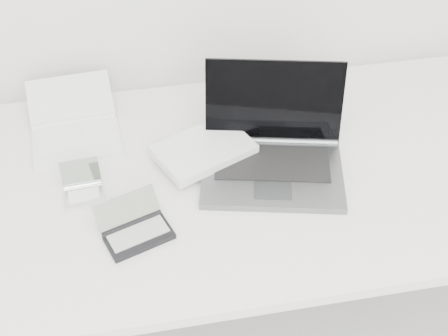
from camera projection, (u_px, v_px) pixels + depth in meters
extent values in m
cube|color=white|center=(233.00, 177.00, 1.58)|extent=(1.60, 0.80, 0.03)
cylinder|color=silver|center=(423.00, 157.00, 2.18)|extent=(0.04, 0.04, 0.70)
cube|color=slate|center=(272.00, 175.00, 1.55)|extent=(0.39, 0.31, 0.02)
cube|color=black|center=(272.00, 163.00, 1.56)|extent=(0.31, 0.19, 0.00)
cube|color=black|center=(274.00, 101.00, 1.58)|extent=(0.35, 0.13, 0.22)
cylinder|color=slate|center=(272.00, 141.00, 1.63)|extent=(0.34, 0.10, 0.02)
cube|color=#333538|center=(273.00, 191.00, 1.49)|extent=(0.10, 0.08, 0.00)
cube|color=silver|center=(203.00, 150.00, 1.58)|extent=(0.28, 0.24, 0.02)
cube|color=white|center=(203.00, 146.00, 1.58)|extent=(0.27, 0.23, 0.00)
cube|color=white|center=(77.00, 142.00, 1.64)|extent=(0.24, 0.17, 0.02)
cube|color=white|center=(76.00, 135.00, 1.64)|extent=(0.21, 0.11, 0.00)
cube|color=white|center=(70.00, 98.00, 1.71)|extent=(0.24, 0.14, 0.07)
cylinder|color=white|center=(74.00, 122.00, 1.69)|extent=(0.22, 0.03, 0.02)
cube|color=silver|center=(84.00, 197.00, 1.49)|extent=(0.10, 0.08, 0.01)
cube|color=silver|center=(84.00, 195.00, 1.49)|extent=(0.08, 0.04, 0.00)
cube|color=#96A496|center=(80.00, 172.00, 1.51)|extent=(0.09, 0.04, 0.06)
cylinder|color=silver|center=(83.00, 185.00, 1.52)|extent=(0.09, 0.02, 0.01)
cube|color=black|center=(139.00, 237.00, 1.40)|extent=(0.16, 0.12, 0.01)
cube|color=#949494|center=(138.00, 234.00, 1.40)|extent=(0.14, 0.10, 0.00)
cube|color=gray|center=(127.00, 209.00, 1.42)|extent=(0.15, 0.09, 0.06)
cylinder|color=black|center=(132.00, 224.00, 1.42)|extent=(0.14, 0.06, 0.02)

